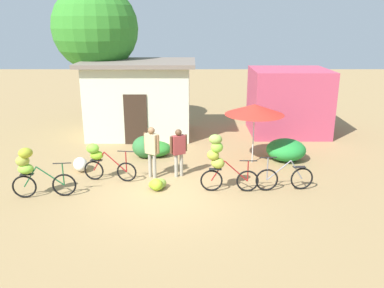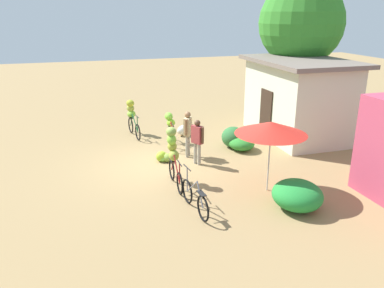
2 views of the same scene
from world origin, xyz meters
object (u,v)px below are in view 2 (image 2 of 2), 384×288
bicycle_center_loaded (173,152)px  produce_sack (185,130)px  tree_behind_building (301,24)px  person_vendor (188,129)px  bicycle_near_pile (170,126)px  market_umbrella (271,128)px  bicycle_by_shop (195,198)px  banana_pile_on_ground (164,157)px  person_bystander (197,138)px  building_low (298,98)px  bicycle_leftmost (132,115)px

bicycle_center_loaded → produce_sack: (-4.45, 1.63, -0.75)m
tree_behind_building → person_vendor: 7.46m
bicycle_near_pile → person_vendor: (1.55, 0.23, 0.30)m
market_umbrella → bicycle_by_shop: bearing=-76.4°
banana_pile_on_ground → person_bystander: (0.60, 1.01, 0.79)m
building_low → banana_pile_on_ground: 6.16m
bicycle_near_pile → person_vendor: 1.59m
bicycle_leftmost → produce_sack: (0.75, 2.05, -0.62)m
bicycle_leftmost → bicycle_near_pile: (1.63, 1.24, -0.13)m
market_umbrella → bicycle_center_loaded: 2.93m
person_vendor → person_bystander: bearing=6.0°
market_umbrella → produce_sack: bearing=-171.9°
building_low → person_bystander: bearing=-69.7°
market_umbrella → person_bystander: 2.99m
banana_pile_on_ground → person_bystander: person_bystander is taller
bicycle_leftmost → person_bystander: (4.00, 1.56, 0.10)m
market_umbrella → produce_sack: size_ratio=2.94×
building_low → bicycle_leftmost: (-2.20, -6.42, -0.75)m
bicycle_center_loaded → market_umbrella: bearing=61.8°
building_low → person_vendor: building_low is taller
person_bystander → market_umbrella: bearing=27.5°
bicycle_by_shop → person_vendor: person_vendor is taller
person_vendor → person_bystander: person_vendor is taller
tree_behind_building → banana_pile_on_ground: (3.10, -6.90, -4.25)m
tree_behind_building → produce_sack: (0.46, -5.40, -4.18)m
building_low → market_umbrella: building_low is taller
produce_sack → person_vendor: 2.61m
bicycle_near_pile → bicycle_by_shop: (5.47, -0.74, -0.34)m
building_low → person_vendor: 5.08m
market_umbrella → bicycle_near_pile: size_ratio=1.24×
tree_behind_building → person_vendor: size_ratio=3.82×
bicycle_center_loaded → person_bystander: (-1.20, 1.14, -0.03)m
bicycle_near_pile → bicycle_center_loaded: 3.68m
banana_pile_on_ground → bicycle_near_pile: bearing=158.7°
produce_sack → person_bystander: person_bystander is taller
banana_pile_on_ground → produce_sack: bearing=150.3°
bicycle_leftmost → bicycle_near_pile: bearing=37.3°
tree_behind_building → bicycle_center_loaded: bearing=-55.1°
bicycle_leftmost → bicycle_by_shop: bearing=4.0°
bicycle_near_pile → banana_pile_on_ground: bicycle_near_pile is taller
person_vendor → banana_pile_on_ground: bearing=-76.5°
bicycle_center_loaded → bicycle_by_shop: bearing=2.2°
building_low → bicycle_by_shop: bearing=-50.5°
bicycle_center_loaded → person_bystander: 1.66m
tree_behind_building → bicycle_center_loaded: tree_behind_building is taller
bicycle_near_pile → person_bystander: person_bystander is taller
bicycle_by_shop → building_low: bearing=129.5°
bicycle_near_pile → produce_sack: (-0.87, 0.81, -0.49)m
market_umbrella → bicycle_by_shop: market_umbrella is taller
tree_behind_building → bicycle_center_loaded: (4.91, -7.03, -3.43)m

